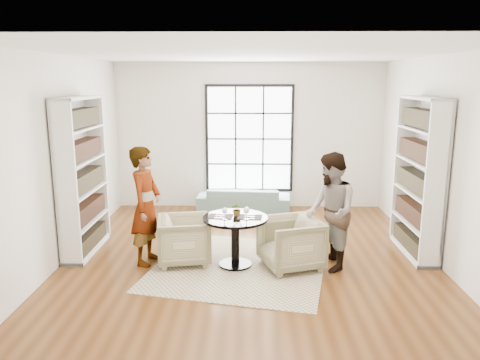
{
  "coord_description": "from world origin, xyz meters",
  "views": [
    {
      "loc": [
        -0.01,
        -6.67,
        2.65
      ],
      "look_at": [
        -0.15,
        0.4,
        1.13
      ],
      "focal_mm": 35.0,
      "sensor_mm": 36.0,
      "label": 1
    }
  ],
  "objects_px": {
    "person_right": "(330,212)",
    "sofa": "(244,200)",
    "armchair_left": "(185,240)",
    "pedestal_table": "(235,231)",
    "flower_centerpiece": "(237,209)",
    "armchair_right": "(290,243)",
    "wine_glass_left": "(225,211)",
    "person_left": "(146,206)",
    "wine_glass_right": "(246,211)"
  },
  "relations": [
    {
      "from": "person_right",
      "to": "sofa",
      "type": "bearing_deg",
      "value": -162.1
    },
    {
      "from": "wine_glass_right",
      "to": "person_left",
      "type": "bearing_deg",
      "value": 170.04
    },
    {
      "from": "armchair_right",
      "to": "person_left",
      "type": "height_order",
      "value": "person_left"
    },
    {
      "from": "pedestal_table",
      "to": "sofa",
      "type": "relative_size",
      "value": 0.5
    },
    {
      "from": "pedestal_table",
      "to": "wine_glass_left",
      "type": "distance_m",
      "value": 0.38
    },
    {
      "from": "armchair_left",
      "to": "person_left",
      "type": "distance_m",
      "value": 0.75
    },
    {
      "from": "pedestal_table",
      "to": "sofa",
      "type": "distance_m",
      "value": 2.76
    },
    {
      "from": "flower_centerpiece",
      "to": "sofa",
      "type": "bearing_deg",
      "value": 88.59
    },
    {
      "from": "pedestal_table",
      "to": "flower_centerpiece",
      "type": "relative_size",
      "value": 4.65
    },
    {
      "from": "sofa",
      "to": "wine_glass_right",
      "type": "bearing_deg",
      "value": 95.46
    },
    {
      "from": "flower_centerpiece",
      "to": "pedestal_table",
      "type": "bearing_deg",
      "value": -111.54
    },
    {
      "from": "armchair_left",
      "to": "wine_glass_right",
      "type": "distance_m",
      "value": 1.08
    },
    {
      "from": "armchair_left",
      "to": "pedestal_table",
      "type": "bearing_deg",
      "value": -109.19
    },
    {
      "from": "flower_centerpiece",
      "to": "person_left",
      "type": "bearing_deg",
      "value": 177.56
    },
    {
      "from": "pedestal_table",
      "to": "sofa",
      "type": "bearing_deg",
      "value": 88.07
    },
    {
      "from": "sofa",
      "to": "wine_glass_left",
      "type": "xyz_separation_m",
      "value": [
        -0.24,
        -2.88,
        0.59
      ]
    },
    {
      "from": "person_left",
      "to": "wine_glass_right",
      "type": "bearing_deg",
      "value": -89.27
    },
    {
      "from": "person_right",
      "to": "wine_glass_right",
      "type": "height_order",
      "value": "person_right"
    },
    {
      "from": "armchair_right",
      "to": "flower_centerpiece",
      "type": "relative_size",
      "value": 4.03
    },
    {
      "from": "armchair_right",
      "to": "wine_glass_left",
      "type": "relative_size",
      "value": 4.68
    },
    {
      "from": "person_right",
      "to": "armchair_left",
      "type": "bearing_deg",
      "value": -100.75
    },
    {
      "from": "wine_glass_right",
      "to": "flower_centerpiece",
      "type": "height_order",
      "value": "flower_centerpiece"
    },
    {
      "from": "armchair_right",
      "to": "person_left",
      "type": "xyz_separation_m",
      "value": [
        -2.09,
        0.17,
        0.5
      ]
    },
    {
      "from": "person_right",
      "to": "wine_glass_right",
      "type": "bearing_deg",
      "value": -91.84
    },
    {
      "from": "wine_glass_left",
      "to": "flower_centerpiece",
      "type": "xyz_separation_m",
      "value": [
        0.17,
        0.2,
        -0.02
      ]
    },
    {
      "from": "pedestal_table",
      "to": "wine_glass_right",
      "type": "xyz_separation_m",
      "value": [
        0.16,
        -0.13,
        0.34
      ]
    },
    {
      "from": "person_right",
      "to": "flower_centerpiece",
      "type": "distance_m",
      "value": 1.32
    },
    {
      "from": "pedestal_table",
      "to": "wine_glass_left",
      "type": "bearing_deg",
      "value": -137.28
    },
    {
      "from": "sofa",
      "to": "flower_centerpiece",
      "type": "height_order",
      "value": "flower_centerpiece"
    },
    {
      "from": "pedestal_table",
      "to": "armchair_left",
      "type": "relative_size",
      "value": 1.21
    },
    {
      "from": "pedestal_table",
      "to": "wine_glass_left",
      "type": "xyz_separation_m",
      "value": [
        -0.14,
        -0.13,
        0.33
      ]
    },
    {
      "from": "sofa",
      "to": "armchair_right",
      "type": "height_order",
      "value": "armchair_right"
    },
    {
      "from": "pedestal_table",
      "to": "person_left",
      "type": "xyz_separation_m",
      "value": [
        -1.3,
        0.12,
        0.33
      ]
    },
    {
      "from": "wine_glass_left",
      "to": "wine_glass_right",
      "type": "relative_size",
      "value": 0.92
    },
    {
      "from": "wine_glass_left",
      "to": "flower_centerpiece",
      "type": "height_order",
      "value": "flower_centerpiece"
    },
    {
      "from": "armchair_right",
      "to": "flower_centerpiece",
      "type": "distance_m",
      "value": 0.9
    },
    {
      "from": "person_left",
      "to": "sofa",
      "type": "bearing_deg",
      "value": -17.27
    },
    {
      "from": "armchair_left",
      "to": "wine_glass_right",
      "type": "height_order",
      "value": "wine_glass_right"
    },
    {
      "from": "sofa",
      "to": "flower_centerpiece",
      "type": "relative_size",
      "value": 9.26
    },
    {
      "from": "pedestal_table",
      "to": "person_right",
      "type": "height_order",
      "value": "person_right"
    },
    {
      "from": "armchair_left",
      "to": "wine_glass_left",
      "type": "distance_m",
      "value": 0.83
    },
    {
      "from": "pedestal_table",
      "to": "wine_glass_right",
      "type": "distance_m",
      "value": 0.39
    },
    {
      "from": "pedestal_table",
      "to": "wine_glass_left",
      "type": "height_order",
      "value": "wine_glass_left"
    },
    {
      "from": "person_left",
      "to": "pedestal_table",
      "type": "bearing_deg",
      "value": -84.78
    },
    {
      "from": "armchair_right",
      "to": "person_left",
      "type": "relative_size",
      "value": 0.46
    },
    {
      "from": "armchair_left",
      "to": "wine_glass_right",
      "type": "relative_size",
      "value": 4.12
    },
    {
      "from": "wine_glass_right",
      "to": "wine_glass_left",
      "type": "bearing_deg",
      "value": -179.99
    },
    {
      "from": "sofa",
      "to": "person_right",
      "type": "height_order",
      "value": "person_right"
    },
    {
      "from": "armchair_right",
      "to": "wine_glass_left",
      "type": "bearing_deg",
      "value": -103.07
    },
    {
      "from": "person_right",
      "to": "pedestal_table",
      "type": "bearing_deg",
      "value": -97.98
    }
  ]
}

